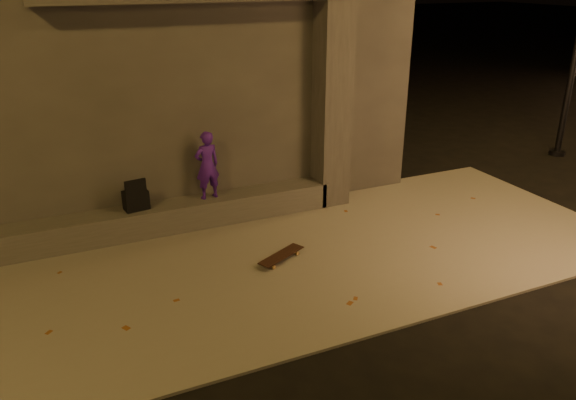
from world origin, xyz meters
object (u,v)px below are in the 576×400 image
column (332,107)px  skateboarder (207,165)px  backpack (136,199)px  skateboard (281,256)px

column → skateboarder: bearing=180.0°
backpack → column: bearing=-8.3°
column → backpack: 3.73m
column → backpack: size_ratio=6.69×
skateboard → backpack: bearing=107.7°
column → skateboarder: 2.45m
skateboarder → skateboard: 2.10m
backpack → skateboard: bearing=-53.6°
column → skateboarder: size_ratio=3.10×
skateboarder → skateboard: skateboarder is taller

